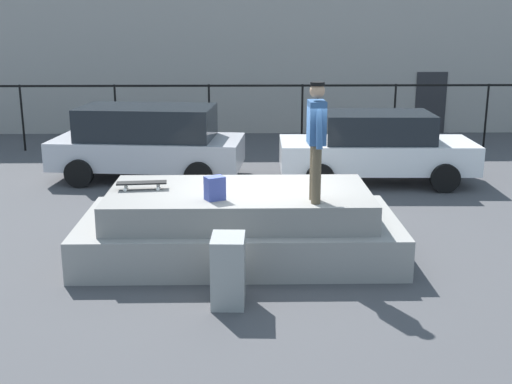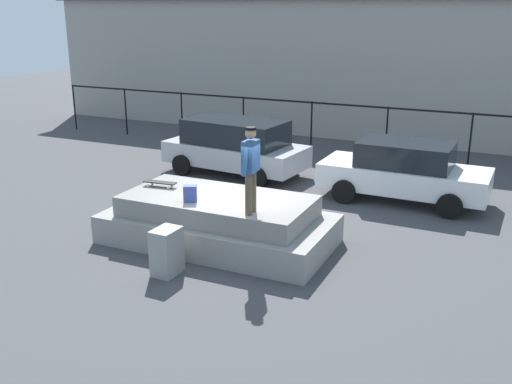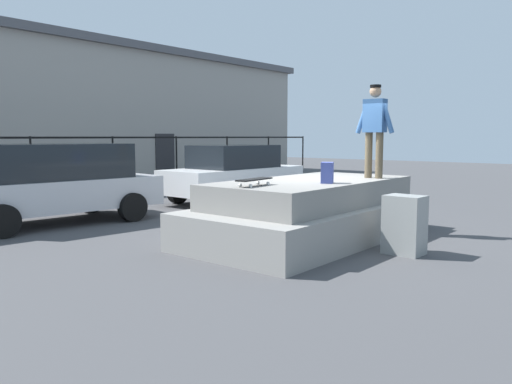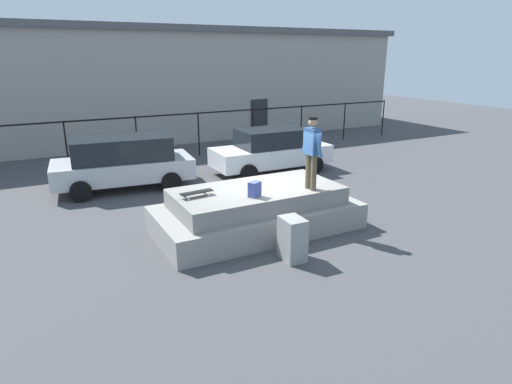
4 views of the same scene
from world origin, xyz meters
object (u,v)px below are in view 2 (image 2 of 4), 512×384
object	(u,v)px
skateboard	(160,183)
car_silver_hatchback_near	(235,145)
car_white_sedan_mid	(404,171)
utility_box	(167,252)
skateboarder	(251,164)
backpack	(190,193)

from	to	relation	value
skateboard	car_silver_hatchback_near	world-z (taller)	car_silver_hatchback_near
car_silver_hatchback_near	car_white_sedan_mid	bearing A→B (deg)	-5.30
car_silver_hatchback_near	utility_box	distance (m)	7.39
skateboarder	backpack	xyz separation A→B (m)	(-1.49, 0.12, -0.84)
skateboarder	backpack	bearing A→B (deg)	175.36
skateboard	car_silver_hatchback_near	distance (m)	5.19
skateboard	car_white_sedan_mid	distance (m)	6.61
car_silver_hatchback_near	car_white_sedan_mid	world-z (taller)	car_silver_hatchback_near
car_white_sedan_mid	utility_box	bearing A→B (deg)	-116.46
backpack	car_silver_hatchback_near	size ratio (longest dim) A/B	0.08
skateboard	utility_box	world-z (taller)	skateboard
car_white_sedan_mid	car_silver_hatchback_near	bearing A→B (deg)	174.70
skateboarder	skateboard	world-z (taller)	skateboarder
skateboarder	skateboard	bearing A→B (deg)	164.28
car_white_sedan_mid	utility_box	xyz separation A→B (m)	(-3.28, -6.59, -0.36)
skateboarder	car_white_sedan_mid	size ratio (longest dim) A/B	0.40
car_white_sedan_mid	utility_box	world-z (taller)	car_white_sedan_mid
car_white_sedan_mid	skateboard	bearing A→B (deg)	-135.31
skateboard	car_white_sedan_mid	size ratio (longest dim) A/B	0.18
skateboard	utility_box	size ratio (longest dim) A/B	0.85
backpack	car_white_sedan_mid	size ratio (longest dim) A/B	0.08
skateboarder	car_white_sedan_mid	world-z (taller)	skateboarder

